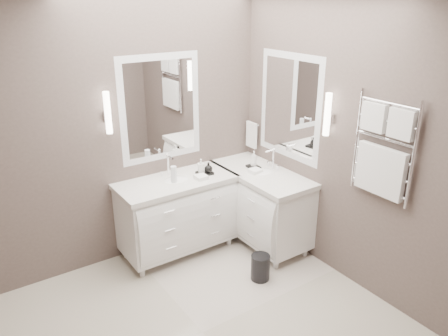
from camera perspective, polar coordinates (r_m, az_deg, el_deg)
floor at (r=3.91m, az=-2.82°, el=-20.71°), size 3.20×3.00×0.01m
wall_back at (r=4.44m, az=-13.43°, el=4.34°), size 3.20×0.01×2.70m
wall_front at (r=2.18m, az=18.54°, el=-15.40°), size 3.20×0.01×2.70m
wall_right at (r=4.16m, az=16.02°, el=2.92°), size 0.01×3.00×2.70m
vanity_back at (r=4.69m, az=-6.13°, el=-5.62°), size 1.24×0.59×0.97m
vanity_right at (r=4.89m, az=4.80°, el=-4.42°), size 0.59×1.24×0.97m
mirror_back at (r=4.54m, az=-8.26°, el=7.72°), size 0.90×0.02×1.10m
mirror_right at (r=4.62m, az=8.56°, el=7.93°), size 0.02×0.90×1.10m
sconce_back at (r=4.26m, az=-14.94°, el=6.88°), size 0.06×0.06×0.40m
sconce_right at (r=4.17m, az=13.35°, el=6.71°), size 0.06×0.06×0.40m
towel_bar_corner at (r=5.11m, az=3.62°, el=4.42°), size 0.03×0.22×0.30m
towel_ladder at (r=3.88m, az=20.02°, el=1.74°), size 0.06×0.58×0.90m
waste_bin at (r=4.42m, az=4.77°, el=-12.79°), size 0.23×0.23×0.26m
amenity_tray_back at (r=4.65m, az=-2.55°, el=-0.66°), size 0.18×0.15×0.02m
amenity_tray_right at (r=4.83m, az=3.87°, el=0.14°), size 0.12×0.16×0.02m
water_bottle at (r=4.44m, az=-6.58°, el=-0.84°), size 0.08×0.08×0.17m
soap_bottle_a at (r=4.62m, az=-3.01°, el=0.31°), size 0.09×0.09×0.14m
soap_bottle_b at (r=4.62m, az=-2.05°, el=0.07°), size 0.11×0.11×0.11m
soap_bottle_c at (r=4.79m, az=3.90°, el=1.23°), size 0.09×0.09×0.17m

